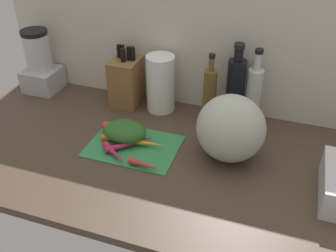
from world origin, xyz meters
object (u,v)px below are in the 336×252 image
Objects in this scene: carrot_5 at (146,143)px; bottle_0 at (209,95)px; carrot_7 at (134,131)px; cutting_board at (134,146)px; winter_squash at (231,129)px; bottle_1 at (235,89)px; carrot_6 at (134,138)px; carrot_3 at (115,154)px; paper_towel_roll at (161,83)px; carrot_2 at (124,139)px; carrot_0 at (146,165)px; knife_block at (127,80)px; bottle_2 at (253,94)px; carrot_4 at (129,144)px; blender_appliance at (40,65)px; carrot_1 at (116,135)px.

carrot_5 is 0.56× the size of bottle_0.
cutting_board is at bearing -67.37° from carrot_7.
bottle_1 is (-3.47, 25.22, 1.80)cm from winter_squash.
carrot_6 is 43.76cm from bottle_1.
winter_squash is (34.69, 3.12, 9.90)cm from carrot_6.
paper_towel_roll is at bearing 84.14° from carrot_3.
carrot_2 is 0.71× the size of paper_towel_roll.
carrot_6 is at bearing -92.46° from paper_towel_roll.
carrot_6 is at bearing -64.32° from carrot_7.
knife_block is at bearing 121.09° from carrot_0.
carrot_2 is 37.16cm from bottle_0.
bottle_1 is (25.94, 29.99, 11.59)cm from carrot_5.
carrot_6 is (-5.28, 1.64, -0.11)cm from carrot_5.
bottle_2 is (37.29, 2.16, 0.57)cm from paper_towel_roll.
carrot_2 is at bearing -152.68° from carrot_6.
bottle_0 is (22.45, 27.62, 9.75)cm from carrot_4.
bottle_2 is at bearing 1.68° from knife_block.
carrot_4 is 32.16cm from paper_towel_roll.
carrot_7 is (-7.01, 5.23, 0.26)cm from carrot_5.
bottle_2 is (38.42, 28.51, 10.44)cm from carrot_6.
cutting_board is 1.02× the size of bottle_1.
paper_towel_roll is at bearing 87.54° from carrot_6.
carrot_7 is at bearing -143.08° from bottle_1.
blender_appliance is (-55.64, 29.56, 10.04)cm from carrot_4.
carrot_1 is at bearing -146.70° from bottle_2.
carrot_5 is at bearing -130.86° from bottle_1.
bottle_1 is at bearing 1.74° from knife_block.
bottle_2 reaches higher than carrot_4.
carrot_1 is 49.29cm from bottle_1.
carrot_5 is 0.50× the size of bottle_1.
carrot_0 is 0.72× the size of carrot_1.
paper_towel_roll is 37.36cm from bottle_2.
carrot_2 is 0.58× the size of bottle_0.
carrot_2 is at bearing -27.24° from blender_appliance.
cutting_board is 2.18× the size of carrot_6.
bottle_0 reaches higher than knife_block.
carrot_5 is at bearing 9.74° from cutting_board.
cutting_board is 1.89× the size of carrot_1.
bottle_2 is (37.65, 30.92, 12.10)cm from cutting_board.
carrot_0 is (9.00, -10.62, 1.60)cm from cutting_board.
bottle_1 reaches higher than bottle_0.
winter_squash reaches higher than carrot_1.
blender_appliance is at bearing 152.02° from carrot_4.
winter_squash is at bearing 9.27° from cutting_board.
carrot_7 is (4.94, 4.70, -0.09)cm from carrot_1.
bottle_2 is (52.77, 1.54, 2.09)cm from knife_block.
carrot_1 is at bearing -170.57° from carrot_6.
winter_squash is 0.74× the size of bottle_1.
carrot_7 is at bearing 86.20° from carrot_3.
carrot_4 is at bearing -133.90° from bottle_1.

